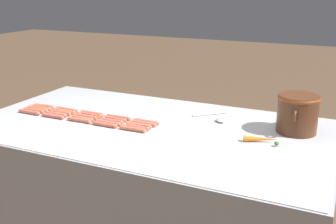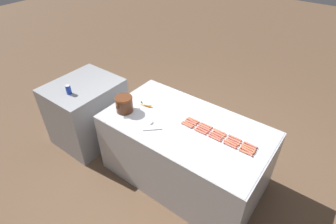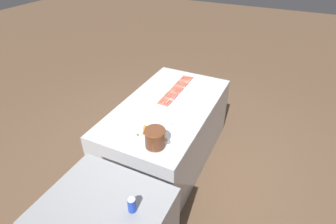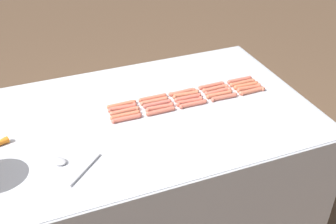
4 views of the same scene
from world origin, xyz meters
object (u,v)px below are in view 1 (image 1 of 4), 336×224
at_px(hot_dog_18, 108,123).
at_px(hot_dog_17, 81,118).
at_px(hot_dog_1, 67,110).
at_px(hot_dog_0, 44,106).
at_px(hot_dog_8, 114,119).
at_px(hot_dog_19, 136,127).
at_px(hot_dog_4, 146,122).
at_px(hot_dog_7, 90,115).
at_px(hot_dog_2, 92,113).
at_px(hot_dog_6, 65,111).
at_px(hot_dog_5, 40,108).
at_px(carrot, 262,139).
at_px(hot_dog_23, 104,124).
at_px(serving_spoon, 217,118).
at_px(hot_dog_11, 60,112).
at_px(hot_dog_12, 85,117).
at_px(hot_dog_24, 133,129).
at_px(hot_dog_21, 53,116).
at_px(hot_dog_3, 118,117).
at_px(hot_dog_13, 111,121).
at_px(hot_dog_14, 139,125).
at_px(bean_pot, 298,112).
at_px(hot_dog_10, 37,109).
at_px(hot_dog_15, 34,110).
at_px(hot_dog_9, 143,123).
at_px(hot_dog_20, 29,112).
at_px(hot_dog_16, 56,114).

bearing_deg(hot_dog_18, hot_dog_17, -89.91).
bearing_deg(hot_dog_1, hot_dog_0, -89.99).
distance_m(hot_dog_8, hot_dog_19, 0.19).
xyz_separation_m(hot_dog_4, hot_dog_7, (0.03, -0.36, 0.00)).
xyz_separation_m(hot_dog_2, hot_dog_6, (0.04, -0.17, 0.00)).
height_order(hot_dog_5, carrot, carrot).
distance_m(hot_dog_23, serving_spoon, 0.64).
bearing_deg(hot_dog_11, hot_dog_19, 85.87).
bearing_deg(hot_dog_12, hot_dog_24, 79.17).
distance_m(hot_dog_21, carrot, 1.19).
bearing_deg(hot_dog_21, hot_dog_2, 127.92).
bearing_deg(hot_dog_2, hot_dog_3, 90.50).
height_order(hot_dog_0, hot_dog_3, same).
relative_size(hot_dog_24, carrot, 0.91).
xyz_separation_m(hot_dog_12, carrot, (-0.06, 1.01, 0.00)).
xyz_separation_m(hot_dog_13, hot_dog_17, (0.03, -0.18, 0.00)).
xyz_separation_m(hot_dog_11, hot_dog_14, (0.00, 0.53, 0.00)).
height_order(bean_pot, carrot, bean_pot).
xyz_separation_m(hot_dog_4, carrot, (0.01, 0.65, 0.00)).
xyz_separation_m(hot_dog_6, hot_dog_24, (0.10, 0.52, 0.00)).
bearing_deg(bean_pot, hot_dog_8, -75.76).
xyz_separation_m(hot_dog_24, carrot, (-0.13, 0.66, 0.00)).
relative_size(hot_dog_0, hot_dog_5, 1.00).
relative_size(hot_dog_6, serving_spoon, 0.72).
relative_size(hot_dog_8, serving_spoon, 0.72).
relative_size(hot_dog_7, hot_dog_10, 1.00).
bearing_deg(hot_dog_15, hot_dog_23, 86.09).
bearing_deg(hot_dog_6, hot_dog_24, 79.37).
bearing_deg(hot_dog_13, hot_dog_17, -79.48).
bearing_deg(hot_dog_0, hot_dog_9, 87.52).
height_order(hot_dog_23, bean_pot, bean_pot).
xyz_separation_m(hot_dog_12, hot_dog_24, (0.07, 0.35, 0.00)).
height_order(hot_dog_8, hot_dog_20, same).
bearing_deg(hot_dog_9, hot_dog_17, -78.92).
height_order(hot_dog_16, hot_dog_21, same).
bearing_deg(hot_dog_11, hot_dog_17, 77.70).
bearing_deg(hot_dog_10, hot_dog_2, 100.69).
height_order(hot_dog_1, hot_dog_16, same).
distance_m(hot_dog_8, hot_dog_9, 0.19).
xyz_separation_m(hot_dog_1, hot_dog_14, (0.07, 0.54, 0.00)).
height_order(hot_dog_3, hot_dog_24, same).
bearing_deg(hot_dog_19, hot_dog_14, -176.35).
distance_m(hot_dog_5, hot_dog_20, 0.10).
bearing_deg(carrot, hot_dog_5, -88.83).
bearing_deg(hot_dog_4, hot_dog_8, -80.06).
xyz_separation_m(hot_dog_2, hot_dog_24, (0.13, 0.35, 0.00)).
bearing_deg(hot_dog_16, hot_dog_18, 89.60).
height_order(hot_dog_8, hot_dog_17, same).
bearing_deg(hot_dog_4, hot_dog_13, -69.92).
bearing_deg(hot_dog_6, hot_dog_5, -89.66).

